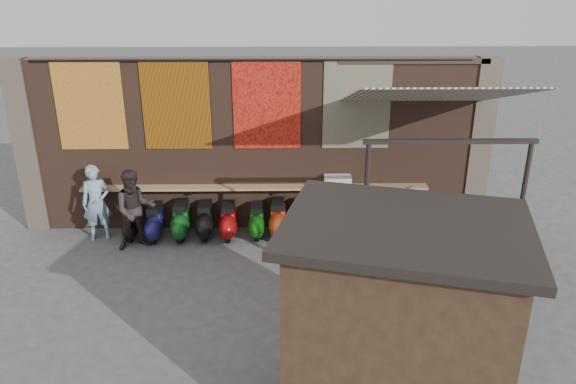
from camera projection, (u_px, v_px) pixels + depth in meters
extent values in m
plane|color=#474749|center=(252.00, 281.00, 11.22)|extent=(70.00, 70.00, 0.00)
cube|color=brown|center=(255.00, 145.00, 12.97)|extent=(10.00, 0.40, 4.00)
cube|color=#4C4238|center=(29.00, 146.00, 12.90)|extent=(0.50, 0.50, 4.00)
cube|color=#4C4238|center=(478.00, 144.00, 13.05)|extent=(0.50, 0.50, 4.00)
cube|color=#9E7A51|center=(255.00, 187.00, 12.97)|extent=(8.00, 0.32, 0.05)
cube|color=white|center=(338.00, 181.00, 12.91)|extent=(0.62, 0.28, 0.26)
cube|color=maroon|center=(90.00, 106.00, 12.34)|extent=(1.50, 0.02, 2.00)
cube|color=orange|center=(176.00, 105.00, 12.37)|extent=(1.50, 0.02, 2.00)
cube|color=red|center=(267.00, 105.00, 12.40)|extent=(1.50, 0.02, 2.00)
cube|color=#246D85|center=(357.00, 105.00, 12.43)|extent=(1.50, 0.02, 2.00)
cylinder|color=black|center=(252.00, 60.00, 12.02)|extent=(9.50, 0.06, 0.06)
imported|color=#7FA2B9|center=(97.00, 203.00, 12.69)|extent=(0.74, 0.59, 1.76)
imported|color=#2C2224|center=(135.00, 210.00, 12.26)|extent=(1.08, 0.97, 1.82)
imported|color=black|center=(448.00, 248.00, 10.61)|extent=(1.13, 0.97, 1.82)
imported|color=#505054|center=(435.00, 258.00, 10.38)|extent=(1.25, 1.03, 1.68)
imported|color=#968E5F|center=(411.00, 220.00, 12.11)|extent=(0.83, 0.90, 1.54)
cube|color=black|center=(398.00, 331.00, 7.33)|extent=(3.08, 2.61, 2.87)
cube|color=black|center=(407.00, 228.00, 6.77)|extent=(3.46, 2.98, 0.12)
cube|color=gold|center=(406.00, 251.00, 8.00)|extent=(1.17, 0.35, 0.50)
cube|color=#473321|center=(401.00, 312.00, 8.39)|extent=(2.15, 0.67, 0.06)
cube|color=beige|center=(431.00, 95.00, 10.78)|extent=(3.20, 3.28, 0.97)
cube|color=#33261C|center=(414.00, 61.00, 12.10)|extent=(3.30, 0.08, 0.12)
cube|color=black|center=(451.00, 141.00, 9.56)|extent=(3.00, 0.08, 0.08)
cylinder|color=black|center=(364.00, 223.00, 10.11)|extent=(0.09, 0.09, 3.10)
cylinder|color=black|center=(518.00, 222.00, 10.16)|extent=(0.09, 0.09, 3.10)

